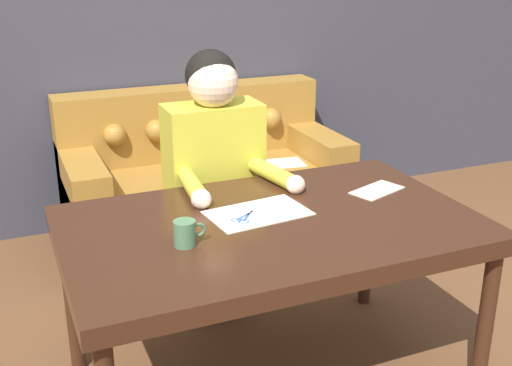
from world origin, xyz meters
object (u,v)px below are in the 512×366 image
Objects in this scene: couch at (204,185)px; mug at (185,233)px; dining_table at (271,237)px; scissors at (246,216)px; person at (215,183)px.

mug is at bearing -110.06° from couch.
dining_table is 13.48× the size of mug.
mug is at bearing -152.46° from scissors.
couch reaches higher than mug.
person is at bearing 90.03° from dining_table.
dining_table is at bearing -42.81° from scissors.
couch is (0.23, 1.51, -0.35)m from dining_table.
couch is at bearing 69.94° from mug.
scissors is (-0.07, -0.56, 0.07)m from person.
couch is at bearing 78.22° from scissors.
person is at bearing 63.62° from mug.
mug reaches higher than dining_table.
scissors is at bearing 137.19° from dining_table.
person is (-0.00, 0.63, -0.00)m from dining_table.
dining_table is 1.20× the size of person.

